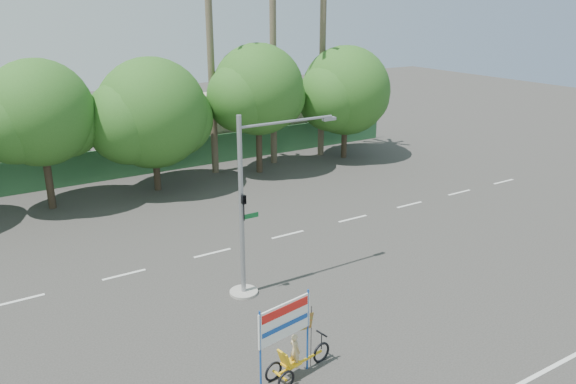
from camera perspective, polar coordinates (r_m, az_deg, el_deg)
ground at (r=20.52m, az=7.22°, el=-12.98°), size 120.00×120.00×0.00m
fence at (r=37.91m, az=-13.50°, el=3.37°), size 38.00×0.08×2.00m
building_right at (r=44.73m, az=-5.72°, el=7.17°), size 14.00×8.00×3.60m
tree_left at (r=32.15m, az=-23.99°, el=6.99°), size 6.66×5.60×8.07m
tree_center at (r=33.58m, az=-13.70°, el=7.48°), size 7.62×6.40×7.85m
tree_right at (r=36.20m, az=-3.11°, el=10.01°), size 6.90×5.80×8.36m
tree_far_right at (r=40.09m, az=5.82°, el=9.95°), size 7.38×6.20×7.94m
palm_tall at (r=38.09m, az=-1.57°, el=18.36°), size 3.73×3.79×17.45m
palm_mid at (r=40.29m, az=3.58°, el=16.84°), size 3.73×3.79×15.45m
palm_short at (r=36.07m, az=-7.96°, el=15.63°), size 3.73×3.79×14.45m
traffic_signal at (r=21.08m, az=-3.96°, el=-3.07°), size 4.72×1.10×7.00m
trike_billboard at (r=17.17m, az=0.38°, el=-15.34°), size 2.80×0.89×2.78m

